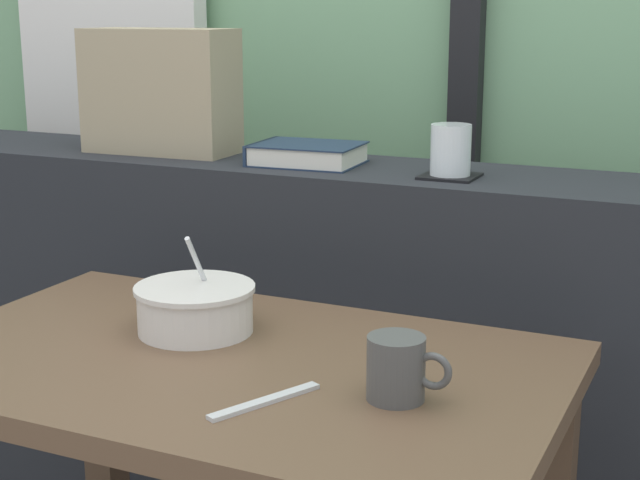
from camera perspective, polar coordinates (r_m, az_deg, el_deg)
The scene contains 9 objects.
dark_console_ledge at distance 1.99m, azimuth 3.03°, elevation -8.46°, with size 2.80×0.31×0.89m, color #23262B.
breakfast_table at distance 1.45m, azimuth -5.24°, elevation -11.88°, with size 0.95×0.59×0.70m.
coaster_square at distance 1.77m, azimuth 7.73°, elevation 3.78°, with size 0.10×0.10×0.01m, color black.
juice_glass at distance 1.76m, azimuth 7.77°, elevation 5.22°, with size 0.07×0.07×0.09m.
closed_book at distance 1.90m, azimuth -0.80°, elevation 5.14°, with size 0.22×0.17×0.04m.
throw_pillow at distance 2.08m, azimuth -9.46°, elevation 8.72°, with size 0.32×0.14×0.26m, color tan.
soup_bowl at distance 1.51m, azimuth -7.42°, elevation -4.10°, with size 0.19×0.19×0.16m.
fork_utensil at distance 1.25m, azimuth -3.29°, elevation -9.55°, with size 0.02×0.17×0.01m, color silver.
ceramic_mug at distance 1.24m, azimuth 4.64°, elevation -7.61°, with size 0.11×0.08×0.08m.
Camera 1 is at (0.68, -1.16, 1.20)m, focal length 53.82 mm.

